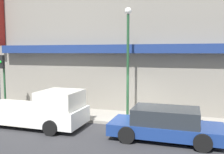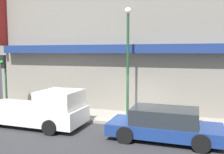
% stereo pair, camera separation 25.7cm
% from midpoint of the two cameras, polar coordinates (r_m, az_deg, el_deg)
% --- Properties ---
extents(ground_plane, '(80.00, 80.00, 0.00)m').
position_cam_midpoint_polar(ground_plane, '(12.71, 3.90, -11.21)').
color(ground_plane, '#2D2D30').
extents(sidewalk, '(36.00, 2.50, 0.15)m').
position_cam_midpoint_polar(sidewalk, '(13.85, 5.25, -9.46)').
color(sidewalk, gray).
rests_on(sidewalk, ground).
extents(building, '(19.80, 3.80, 11.60)m').
position_cam_midpoint_polar(building, '(16.04, 7.60, 7.00)').
color(building, gray).
rests_on(building, ground).
extents(pickup_truck, '(5.40, 2.31, 1.86)m').
position_cam_midpoint_polar(pickup_truck, '(13.04, -15.89, -7.29)').
color(pickup_truck, white).
rests_on(pickup_truck, ground).
extents(parked_car, '(4.69, 2.08, 1.36)m').
position_cam_midpoint_polar(parked_car, '(10.91, 12.54, -10.51)').
color(parked_car, navy).
rests_on(parked_car, ground).
extents(fire_hydrant, '(0.16, 0.16, 0.61)m').
position_cam_midpoint_polar(fire_hydrant, '(13.17, 8.81, -8.61)').
color(fire_hydrant, yellow).
rests_on(fire_hydrant, sidewalk).
extents(street_lamp, '(0.36, 0.36, 5.86)m').
position_cam_midpoint_polar(street_lamp, '(13.22, 4.20, 6.09)').
color(street_lamp, '#1E4728').
rests_on(street_lamp, sidewalk).
extents(traffic_light, '(0.28, 0.42, 3.37)m').
position_cam_midpoint_polar(traffic_light, '(16.42, -22.96, 1.01)').
color(traffic_light, '#1E4728').
rests_on(traffic_light, sidewalk).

